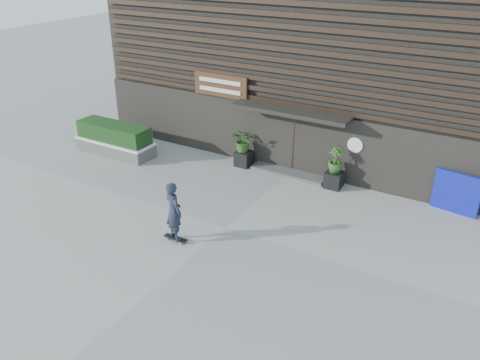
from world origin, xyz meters
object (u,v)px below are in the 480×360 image
Objects in this scene: planter_pot_right at (334,180)px; raised_bed at (116,147)px; blue_tarp at (457,193)px; planter_pot_left at (244,158)px; skateboarder at (174,211)px.

planter_pot_right reaches higher than raised_bed.
blue_tarp is at bearing 4.20° from planter_pot_right.
blue_tarp reaches higher than planter_pot_left.
planter_pot_left is 0.31× the size of skateboarder.
blue_tarp reaches higher than planter_pot_right.
raised_bed is at bearing -170.01° from planter_pot_right.
raised_bed is at bearing -162.42° from blue_tarp.
planter_pot_right is 0.17× the size of raised_bed.
raised_bed is 13.38m from blue_tarp.
planter_pot_right is 9.29m from raised_bed.
planter_pot_left is 7.90m from blue_tarp.
skateboarder is (-6.90, -6.09, 0.30)m from blue_tarp.
raised_bed is 1.80× the size of skateboarder.
raised_bed is (-9.15, -1.61, -0.05)m from planter_pot_right.
planter_pot_left is 5.91m from skateboarder.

